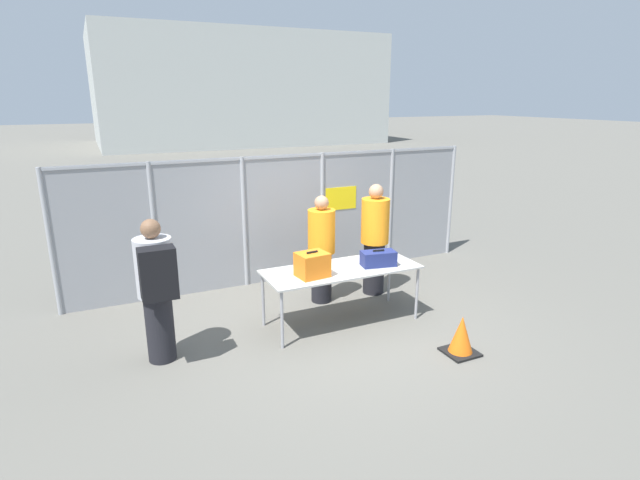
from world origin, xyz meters
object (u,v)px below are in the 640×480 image
Objects in this scene: security_worker_near at (321,248)px; traffic_cone at (461,337)px; suitcase_navy at (378,258)px; traveler_hooded at (157,287)px; suitcase_orange at (312,265)px; inspection_table at (341,272)px; utility_trailer at (322,229)px; security_worker_far at (375,238)px.

security_worker_near is 3.37× the size of traffic_cone.
traveler_hooded is (-2.93, 0.06, 0.05)m from suitcase_navy.
suitcase_orange is 1.09m from security_worker_near.
security_worker_near is (2.50, 0.86, -0.10)m from traveler_hooded.
suitcase_navy is (0.51, -0.11, 0.16)m from inspection_table.
suitcase_navy reaches higher than utility_trailer.
suitcase_navy is 0.29× the size of traveler_hooded.
inspection_table is 1.24× the size of traveler_hooded.
suitcase_navy is at bearing 74.28° from security_worker_far.
security_worker_far reaches higher than inspection_table.
traveler_hooded reaches higher than suitcase_orange.
security_worker_near is 0.91m from security_worker_far.
inspection_table reaches higher than utility_trailer.
traveler_hooded is (-2.42, -0.05, 0.21)m from inspection_table.
traffic_cone is at bearing 127.77° from security_worker_near.
traveler_hooded is 2.65m from security_worker_near.
inspection_table is at bearing 50.39° from security_worker_far.
inspection_table is at bearing -111.00° from utility_trailer.
security_worker_far is 3.60× the size of traffic_cone.
traveler_hooded is at bearing 157.84° from traffic_cone.
traffic_cone is (1.41, -1.30, -0.73)m from suitcase_orange.
suitcase_navy is at bearing 0.04° from suitcase_orange.
utility_trailer is (1.17, 2.45, -0.43)m from security_worker_near.
inspection_table is 1.30× the size of security_worker_near.
traveler_hooded is at bearing -178.75° from inspection_table.
inspection_table is at bearing 101.28° from security_worker_near.
traffic_cone is (-0.06, -2.18, -0.69)m from security_worker_far.
traveler_hooded reaches higher than inspection_table.
inspection_table is at bearing 13.26° from suitcase_orange.
utility_trailer reaches higher than traffic_cone.
security_worker_far is at bearing -96.05° from utility_trailer.
utility_trailer is (0.26, 2.49, -0.48)m from security_worker_far.
inspection_table is 1.26m from security_worker_far.
suitcase_navy is at bearing 132.09° from security_worker_near.
suitcase_orange reaches higher than suitcase_navy.
suitcase_orange is at bearing 75.30° from security_worker_near.
traveler_hooded is 3.54× the size of traffic_cone.
traveler_hooded is 0.49× the size of utility_trailer.
inspection_table is at bearing 167.40° from suitcase_navy.
security_worker_far reaches higher than suitcase_navy.
security_worker_near is at bearing 115.08° from suitcase_navy.
traffic_cone is (-0.33, -4.68, -0.20)m from utility_trailer.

